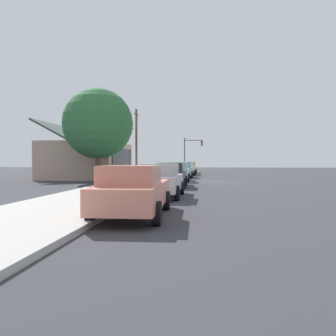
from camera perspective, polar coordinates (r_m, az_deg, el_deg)
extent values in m
plane|color=#38383D|center=(28.63, 7.27, -2.25)|extent=(120.00, 120.00, 0.00)
cube|color=#B2AFA8|center=(29.05, -3.85, -2.04)|extent=(60.00, 4.20, 0.16)
cube|color=#EA8C75|center=(10.74, -5.65, -4.39)|extent=(4.84, 1.88, 0.70)
cube|color=tan|center=(10.23, -6.15, -1.14)|extent=(2.34, 1.61, 0.56)
cylinder|color=black|center=(12.41, -8.43, -5.27)|extent=(0.66, 0.24, 0.66)
cylinder|color=black|center=(12.13, -0.24, -5.41)|extent=(0.66, 0.24, 0.66)
cylinder|color=black|center=(9.56, -12.54, -7.23)|extent=(0.66, 0.24, 0.66)
cylinder|color=black|center=(9.20, -1.87, -7.54)|extent=(0.66, 0.24, 0.66)
cube|color=silver|center=(16.38, -1.08, -2.45)|extent=(4.61, 1.77, 0.70)
cube|color=#A0A2A6|center=(15.90, -1.31, -0.29)|extent=(2.22, 1.54, 0.56)
cylinder|color=black|center=(17.94, -3.21, -3.26)|extent=(0.66, 0.23, 0.66)
cylinder|color=black|center=(17.72, 2.31, -3.31)|extent=(0.66, 0.23, 0.66)
cylinder|color=black|center=(15.15, -5.05, -4.08)|extent=(0.66, 0.23, 0.66)
cylinder|color=black|center=(14.90, 1.48, -4.17)|extent=(0.66, 0.23, 0.66)
cube|color=#2D3035|center=(22.84, 0.53, -1.41)|extent=(4.84, 1.93, 0.70)
cube|color=#27292D|center=(22.34, 0.44, 0.15)|extent=(2.34, 1.66, 0.56)
cylinder|color=black|center=(24.42, -1.36, -2.06)|extent=(0.66, 0.23, 0.66)
cylinder|color=black|center=(24.29, 2.94, -2.08)|extent=(0.66, 0.23, 0.66)
cylinder|color=black|center=(21.47, -2.21, -2.52)|extent=(0.66, 0.23, 0.66)
cylinder|color=black|center=(21.33, 2.68, -2.54)|extent=(0.66, 0.23, 0.66)
cube|color=#9ED1BC|center=(28.95, 1.61, -0.86)|extent=(4.73, 1.88, 0.70)
cube|color=#86B1A0|center=(28.47, 1.56, 0.38)|extent=(2.28, 1.62, 0.56)
cylinder|color=black|center=(30.48, 0.09, -1.41)|extent=(0.66, 0.23, 0.66)
cylinder|color=black|center=(30.38, 3.47, -1.42)|extent=(0.66, 0.23, 0.66)
cylinder|color=black|center=(27.59, -0.43, -1.69)|extent=(0.66, 0.23, 0.66)
cylinder|color=black|center=(27.48, 3.30, -1.70)|extent=(0.66, 0.23, 0.66)
cube|color=#8CB7E0|center=(35.22, 2.47, -0.49)|extent=(4.52, 1.87, 0.70)
cube|color=#779CBE|center=(34.76, 2.44, 0.53)|extent=(2.18, 1.61, 0.56)
cylinder|color=black|center=(36.67, 1.17, -0.97)|extent=(0.66, 0.23, 0.66)
cylinder|color=black|center=(36.59, 3.97, -0.97)|extent=(0.66, 0.23, 0.66)
cylinder|color=black|center=(33.90, 0.85, -1.14)|extent=(0.66, 0.23, 0.66)
cylinder|color=black|center=(33.81, 3.88, -1.15)|extent=(0.66, 0.23, 0.66)
cube|color=silver|center=(40.99, 3.21, -0.25)|extent=(4.74, 1.85, 0.70)
cube|color=beige|center=(40.51, 3.16, 0.63)|extent=(2.30, 1.58, 0.56)
cylinder|color=black|center=(42.52, 2.20, -0.66)|extent=(0.67, 0.24, 0.66)
cylinder|color=black|center=(42.40, 4.52, -0.67)|extent=(0.67, 0.24, 0.66)
cylinder|color=black|center=(39.63, 1.80, -0.80)|extent=(0.67, 0.24, 0.66)
cylinder|color=black|center=(39.49, 4.30, -0.81)|extent=(0.67, 0.24, 0.66)
cube|color=gold|center=(47.45, 3.55, -0.05)|extent=(4.78, 2.00, 0.70)
cube|color=gold|center=(46.97, 3.56, 0.71)|extent=(2.33, 1.66, 0.56)
cylinder|color=black|center=(48.92, 2.51, -0.42)|extent=(0.67, 0.25, 0.66)
cylinder|color=black|center=(48.93, 4.58, -0.42)|extent=(0.67, 0.25, 0.66)
cylinder|color=black|center=(46.01, 2.46, -0.52)|extent=(0.67, 0.25, 0.66)
cylinder|color=black|center=(46.02, 4.66, -0.52)|extent=(0.67, 0.25, 0.66)
cube|color=tan|center=(34.67, -13.13, 1.20)|extent=(9.15, 6.78, 3.47)
cube|color=black|center=(33.70, -7.61, 1.51)|extent=(7.32, 0.08, 1.94)
cube|color=#3F4C47|center=(34.25, -10.46, 5.62)|extent=(9.75, 3.69, 2.06)
cube|color=#3F4C47|center=(35.36, -15.76, 5.46)|extent=(9.75, 3.69, 2.06)
cylinder|color=brown|center=(27.74, -11.53, 0.87)|extent=(0.44, 0.44, 3.14)
sphere|color=#2D6638|center=(27.89, -11.55, 7.24)|extent=(5.53, 5.53, 5.53)
cylinder|color=#383833|center=(51.84, 2.75, 2.18)|extent=(0.14, 0.14, 5.20)
cylinder|color=#383833|center=(51.87, 4.20, 4.61)|extent=(0.10, 2.60, 0.10)
cube|color=black|center=(51.82, 5.64, 4.12)|extent=(0.28, 0.24, 0.80)
sphere|color=red|center=(51.68, 5.64, 4.41)|extent=(0.16, 0.16, 0.16)
sphere|color=yellow|center=(51.67, 5.63, 4.12)|extent=(0.16, 0.16, 0.16)
sphere|color=green|center=(51.66, 5.63, 3.84)|extent=(0.16, 0.16, 0.16)
cylinder|color=brown|center=(38.72, -5.27, 4.21)|extent=(0.24, 0.24, 7.50)
cube|color=brown|center=(39.01, -5.28, 8.83)|extent=(1.80, 0.12, 0.12)
cylinder|color=red|center=(23.03, -2.93, -2.00)|extent=(0.22, 0.22, 0.55)
sphere|color=red|center=(23.01, -2.93, -1.15)|extent=(0.18, 0.18, 0.18)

